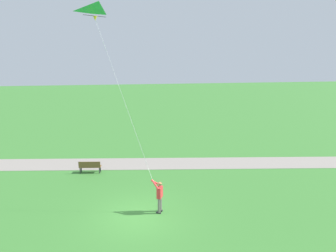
# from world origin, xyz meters

# --- Properties ---
(ground_plane) EXTENTS (120.00, 120.00, 0.00)m
(ground_plane) POSITION_xyz_m (0.00, 0.00, 0.00)
(ground_plane) COLOR #3D7F33
(walkway_path) EXTENTS (5.65, 32.08, 0.02)m
(walkway_path) POSITION_xyz_m (-7.32, 2.00, 0.01)
(walkway_path) COLOR gray
(walkway_path) RESTS_ON ground
(person_kite_flyer) EXTENTS (0.50, 0.63, 1.83)m
(person_kite_flyer) POSITION_xyz_m (-0.27, 1.14, 1.05)
(person_kite_flyer) COLOR #232328
(person_kite_flyer) RESTS_ON ground
(flying_kite) EXTENTS (1.80, 3.16, 8.78)m
(flying_kite) POSITION_xyz_m (-1.46, -1.58, 10.12)
(flying_kite) COLOR green
(park_bench_near_walkway) EXTENTS (0.59, 1.54, 0.88)m
(park_bench_near_walkway) POSITION_xyz_m (-6.17, -3.14, 0.51)
(park_bench_near_walkway) COLOR brown
(park_bench_near_walkway) RESTS_ON ground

